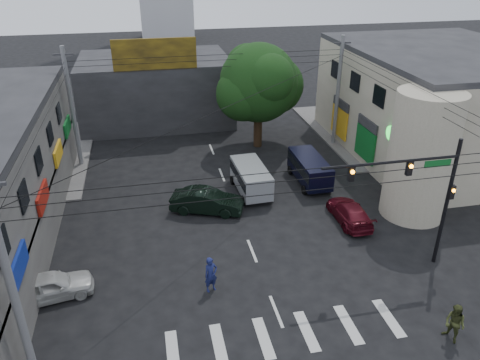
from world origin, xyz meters
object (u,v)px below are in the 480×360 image
object	(u,v)px
maroon_sedan	(349,212)
utility_pole_near_left	(11,284)
silver_minivan	(251,180)
traffic_gantry	(421,186)
dark_sedan	(207,201)
white_compact	(50,286)
utility_pole_far_right	(338,92)
street_tree	(259,83)
utility_pole_far_left	(72,109)
pedestrian_olive	(455,324)
navy_van	(310,170)
traffic_officer	(211,275)

from	to	relation	value
maroon_sedan	utility_pole_near_left	bearing A→B (deg)	26.38
silver_minivan	traffic_gantry	bearing A→B (deg)	-149.80
dark_sedan	traffic_gantry	bearing A→B (deg)	-109.37
white_compact	silver_minivan	size ratio (longest dim) A/B	0.93
traffic_gantry	maroon_sedan	distance (m)	6.56
utility_pole_far_right	maroon_sedan	size ratio (longest dim) A/B	2.13
street_tree	utility_pole_far_right	bearing A→B (deg)	-8.75
dark_sedan	white_compact	xyz separation A→B (m)	(-8.64, -6.65, -0.07)
dark_sedan	silver_minivan	size ratio (longest dim) A/B	1.06
utility_pole_far_left	pedestrian_olive	world-z (taller)	utility_pole_far_left
utility_pole_far_right	silver_minivan	bearing A→B (deg)	-141.54
white_compact	navy_van	xyz separation A→B (m)	(16.50, 9.26, 0.27)
silver_minivan	pedestrian_olive	distance (m)	16.11
traffic_gantry	pedestrian_olive	distance (m)	6.61
traffic_officer	pedestrian_olive	size ratio (longest dim) A/B	1.02
traffic_gantry	white_compact	bearing A→B (deg)	176.18
utility_pole_far_right	silver_minivan	world-z (taller)	utility_pole_far_right
utility_pole_far_left	navy_van	size ratio (longest dim) A/B	1.91
utility_pole_near_left	dark_sedan	bearing A→B (deg)	52.77
maroon_sedan	pedestrian_olive	size ratio (longest dim) A/B	2.30
utility_pole_near_left	utility_pole_far_left	world-z (taller)	same
dark_sedan	utility_pole_far_right	bearing A→B (deg)	-33.79
maroon_sedan	white_compact	bearing A→B (deg)	12.40
street_tree	pedestrian_olive	xyz separation A→B (m)	(3.00, -23.29, -4.53)
traffic_officer	utility_pole_near_left	bearing A→B (deg)	-175.61
traffic_gantry	pedestrian_olive	world-z (taller)	traffic_gantry
utility_pole_far_left	navy_van	bearing A→B (deg)	-21.56
utility_pole_far_right	silver_minivan	distance (m)	12.04
white_compact	navy_van	distance (m)	18.92
dark_sedan	navy_van	bearing A→B (deg)	-51.87
white_compact	traffic_officer	xyz separation A→B (m)	(7.73, -1.07, 0.27)
utility_pole_far_right	traffic_officer	xyz separation A→B (m)	(-13.27, -16.85, -3.64)
traffic_officer	pedestrian_olive	bearing A→B (deg)	-50.02
utility_pole_far_right	traffic_gantry	bearing A→B (deg)	-98.94
dark_sedan	traffic_officer	size ratio (longest dim) A/B	2.55
street_tree	traffic_officer	xyz separation A→B (m)	(-6.77, -17.85, -4.51)
white_compact	utility_pole_near_left	bearing A→B (deg)	170.09
street_tree	pedestrian_olive	size ratio (longest dim) A/B	4.63
navy_van	street_tree	bearing A→B (deg)	14.74
traffic_gantry	white_compact	size ratio (longest dim) A/B	1.68
navy_van	pedestrian_olive	world-z (taller)	navy_van
traffic_gantry	silver_minivan	bearing A→B (deg)	122.62
street_tree	navy_van	size ratio (longest dim) A/B	1.81
street_tree	white_compact	xyz separation A→B (m)	(-14.50, -16.78, -4.78)
traffic_gantry	silver_minivan	distance (m)	12.33
traffic_officer	traffic_gantry	bearing A→B (deg)	-21.76
utility_pole_far_left	dark_sedan	distance (m)	13.14
street_tree	dark_sedan	xyz separation A→B (m)	(-5.86, -10.13, -4.71)
traffic_gantry	utility_pole_near_left	size ratio (longest dim) A/B	0.78
utility_pole_far_right	navy_van	bearing A→B (deg)	-124.64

